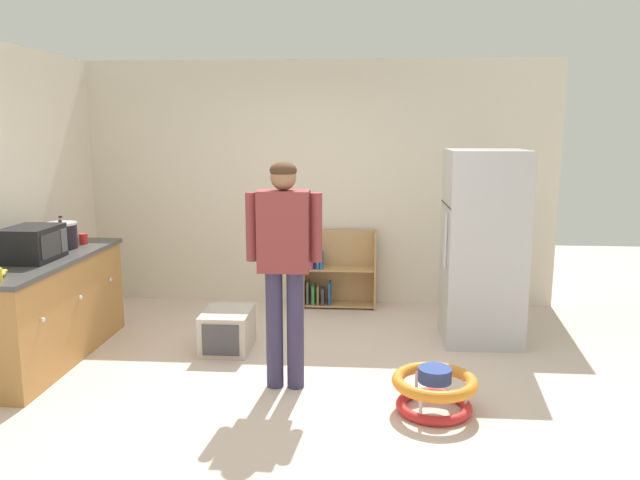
# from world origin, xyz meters

# --- Properties ---
(ground_plane) EXTENTS (12.00, 12.00, 0.00)m
(ground_plane) POSITION_xyz_m (0.00, 0.00, 0.00)
(ground_plane) COLOR beige
(ground_plane) RESTS_ON ground
(back_wall) EXTENTS (5.20, 0.06, 2.70)m
(back_wall) POSITION_xyz_m (0.00, 2.33, 1.35)
(back_wall) COLOR beige
(back_wall) RESTS_ON ground
(left_side_wall) EXTENTS (0.06, 2.99, 2.70)m
(left_side_wall) POSITION_xyz_m (-2.63, 0.80, 1.35)
(left_side_wall) COLOR silver
(left_side_wall) RESTS_ON ground
(kitchen_counter) EXTENTS (0.65, 1.90, 0.90)m
(kitchen_counter) POSITION_xyz_m (-2.20, 0.34, 0.45)
(kitchen_counter) COLOR #B57D42
(kitchen_counter) RESTS_ON ground
(refrigerator) EXTENTS (0.73, 0.68, 1.78)m
(refrigerator) POSITION_xyz_m (1.60, 1.13, 0.89)
(refrigerator) COLOR #B7BABF
(refrigerator) RESTS_ON ground
(bookshelf) EXTENTS (0.80, 0.28, 0.85)m
(bookshelf) POSITION_xyz_m (0.18, 2.15, 0.36)
(bookshelf) COLOR tan
(bookshelf) RESTS_ON ground
(standing_person) EXTENTS (0.57, 0.22, 1.73)m
(standing_person) POSITION_xyz_m (-0.09, -0.08, 1.04)
(standing_person) COLOR #363252
(standing_person) RESTS_ON ground
(baby_walker) EXTENTS (0.60, 0.60, 0.32)m
(baby_walker) POSITION_xyz_m (1.02, -0.41, 0.16)
(baby_walker) COLOR red
(baby_walker) RESTS_ON ground
(pet_carrier) EXTENTS (0.42, 0.55, 0.36)m
(pet_carrier) POSITION_xyz_m (-0.71, 0.69, 0.18)
(pet_carrier) COLOR beige
(pet_carrier) RESTS_ON ground
(microwave) EXTENTS (0.37, 0.48, 0.28)m
(microwave) POSITION_xyz_m (-2.20, 0.23, 1.04)
(microwave) COLOR black
(microwave) RESTS_ON kitchen_counter
(crock_pot) EXTENTS (0.28, 0.28, 0.26)m
(crock_pot) POSITION_xyz_m (-2.22, 0.73, 1.02)
(crock_pot) COLOR black
(crock_pot) RESTS_ON kitchen_counter
(banana_bunch) EXTENTS (0.15, 0.16, 0.04)m
(banana_bunch) POSITION_xyz_m (-2.15, -0.32, 0.93)
(banana_bunch) COLOR yellow
(banana_bunch) RESTS_ON kitchen_counter
(clear_bottle) EXTENTS (0.07, 0.07, 0.25)m
(clear_bottle) POSITION_xyz_m (-2.38, 1.06, 1.00)
(clear_bottle) COLOR silver
(clear_bottle) RESTS_ON kitchen_counter
(orange_cup) EXTENTS (0.08, 0.08, 0.09)m
(orange_cup) POSITION_xyz_m (-2.27, 1.01, 0.95)
(orange_cup) COLOR orange
(orange_cup) RESTS_ON kitchen_counter
(red_cup) EXTENTS (0.08, 0.08, 0.09)m
(red_cup) POSITION_xyz_m (-2.12, 0.97, 0.95)
(red_cup) COLOR red
(red_cup) RESTS_ON kitchen_counter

